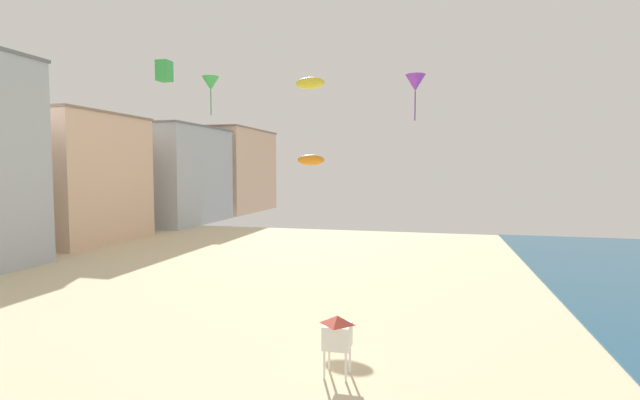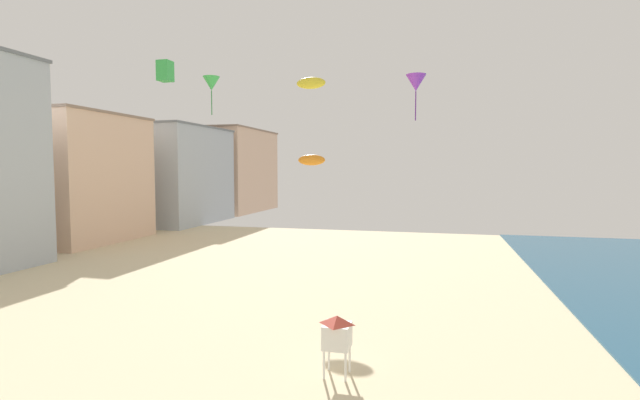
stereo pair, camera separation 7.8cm
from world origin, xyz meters
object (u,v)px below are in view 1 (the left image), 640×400
(kite_yellow_parafoil, at_px, (310,83))
(kite_green_delta, at_px, (211,84))
(kite_purple_delta, at_px, (415,83))
(kite_green_box, at_px, (164,71))
(kite_orange_parafoil, at_px, (311,160))
(lifeguard_stand, at_px, (337,332))

(kite_yellow_parafoil, relative_size, kite_green_delta, 0.91)
(kite_yellow_parafoil, bearing_deg, kite_purple_delta, -40.85)
(kite_yellow_parafoil, relative_size, kite_purple_delta, 0.87)
(kite_green_box, height_order, kite_green_delta, kite_green_box)
(kite_orange_parafoil, bearing_deg, kite_green_delta, -158.13)
(kite_purple_delta, bearing_deg, kite_green_box, 175.91)
(kite_green_box, relative_size, kite_green_delta, 0.56)
(kite_yellow_parafoil, height_order, kite_orange_parafoil, kite_yellow_parafoil)
(kite_green_box, bearing_deg, kite_purple_delta, -4.09)
(lifeguard_stand, height_order, kite_purple_delta, kite_purple_delta)
(kite_green_box, height_order, kite_orange_parafoil, kite_green_box)
(kite_green_box, height_order, kite_yellow_parafoil, kite_green_box)
(kite_yellow_parafoil, bearing_deg, kite_green_delta, -127.34)
(kite_green_delta, distance_m, kite_orange_parafoil, 9.59)
(kite_yellow_parafoil, bearing_deg, kite_green_box, -146.17)
(lifeguard_stand, xyz_separation_m, kite_orange_parafoil, (-5.77, 17.01, 7.48))
(lifeguard_stand, xyz_separation_m, kite_yellow_parafoil, (-7.11, 21.72, 14.37))
(kite_yellow_parafoil, xyz_separation_m, kite_purple_delta, (9.52, -8.23, -1.88))
(lifeguard_stand, xyz_separation_m, kite_green_delta, (-12.88, 14.16, 13.25))
(lifeguard_stand, distance_m, kite_purple_delta, 18.54)
(lifeguard_stand, relative_size, kite_orange_parafoil, 1.16)
(kite_green_delta, xyz_separation_m, kite_orange_parafoil, (7.11, 2.85, -5.77))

